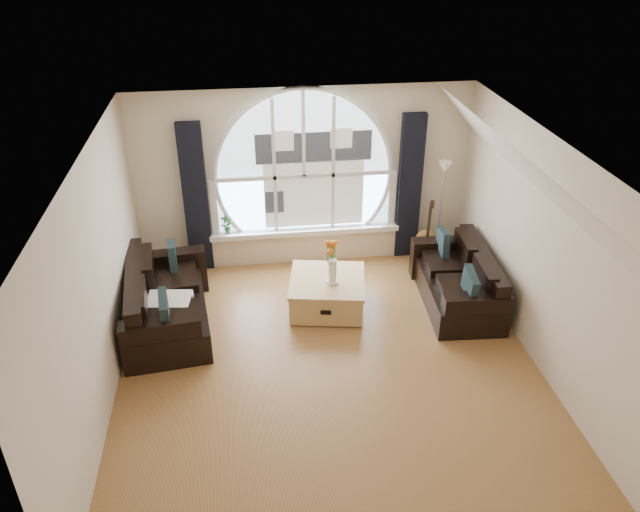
{
  "coord_description": "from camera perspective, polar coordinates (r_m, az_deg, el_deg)",
  "views": [
    {
      "loc": [
        -0.88,
        -5.75,
        4.86
      ],
      "look_at": [
        0.0,
        0.9,
        1.05
      ],
      "focal_mm": 34.61,
      "sensor_mm": 36.0,
      "label": 1
    }
  ],
  "objects": [
    {
      "name": "curtain_left",
      "position": [
        9.19,
        -11.43,
        5.18
      ],
      "size": [
        0.35,
        0.12,
        2.3
      ],
      "primitive_type": "cube",
      "color": "black",
      "rests_on": "ground"
    },
    {
      "name": "wall_front",
      "position": [
        4.7,
        6.21,
        -18.95
      ],
      "size": [
        5.0,
        0.01,
        2.7
      ],
      "primitive_type": "cube",
      "color": "beige",
      "rests_on": "ground"
    },
    {
      "name": "sofa_left",
      "position": [
        8.28,
        -13.93,
        -3.96
      ],
      "size": [
        1.16,
        2.0,
        0.85
      ],
      "primitive_type": "cube",
      "rotation": [
        0.0,
        0.0,
        0.11
      ],
      "color": "black",
      "rests_on": "ground"
    },
    {
      "name": "potted_plant",
      "position": [
        9.37,
        -8.64,
        2.92
      ],
      "size": [
        0.19,
        0.16,
        0.3
      ],
      "primitive_type": "imported",
      "rotation": [
        0.0,
        0.0,
        0.39
      ],
      "color": "#1E6023",
      "rests_on": "window_sill"
    },
    {
      "name": "window_sill",
      "position": [
        9.5,
        -1.39,
        2.33
      ],
      "size": [
        2.9,
        0.22,
        0.08
      ],
      "primitive_type": "cube",
      "color": "white",
      "rests_on": "wall_back"
    },
    {
      "name": "wall_left",
      "position": [
        6.92,
        -19.95,
        -2.83
      ],
      "size": [
        0.01,
        5.5,
        2.7
      ],
      "primitive_type": "cube",
      "color": "beige",
      "rests_on": "ground"
    },
    {
      "name": "sofa_right",
      "position": [
        8.71,
        12.57,
        -2.0
      ],
      "size": [
        0.98,
        1.8,
        0.78
      ],
      "primitive_type": "cube",
      "rotation": [
        0.0,
        0.0,
        -0.06
      ],
      "color": "black",
      "rests_on": "ground"
    },
    {
      "name": "curtain_right",
      "position": [
        9.49,
        8.28,
        6.27
      ],
      "size": [
        0.35,
        0.12,
        2.3
      ],
      "primitive_type": "cube",
      "color": "black",
      "rests_on": "ground"
    },
    {
      "name": "ceiling",
      "position": [
        6.2,
        1.11,
        9.23
      ],
      "size": [
        5.0,
        5.5,
        0.01
      ],
      "primitive_type": "cube",
      "color": "silver",
      "rests_on": "ground"
    },
    {
      "name": "wall_back",
      "position": [
        9.23,
        -1.52,
        7.25
      ],
      "size": [
        5.0,
        0.01,
        2.7
      ],
      "primitive_type": "cube",
      "color": "beige",
      "rests_on": "ground"
    },
    {
      "name": "arched_window",
      "position": [
        9.11,
        -1.52,
        8.78
      ],
      "size": [
        2.6,
        0.06,
        2.15
      ],
      "primitive_type": "cube",
      "color": "silver",
      "rests_on": "wall_back"
    },
    {
      "name": "ground",
      "position": [
        7.58,
        0.91,
        -10.29
      ],
      "size": [
        5.0,
        5.5,
        0.01
      ],
      "primitive_type": "cube",
      "color": "brown",
      "rests_on": "ground"
    },
    {
      "name": "attic_slope",
      "position": [
        6.99,
        19.36,
        6.85
      ],
      "size": [
        0.92,
        5.5,
        0.72
      ],
      "primitive_type": "cube",
      "color": "silver",
      "rests_on": "ground"
    },
    {
      "name": "throw_blanket",
      "position": [
        7.98,
        -13.9,
        -4.5
      ],
      "size": [
        0.61,
        0.61,
        0.1
      ],
      "primitive_type": "cube",
      "rotation": [
        0.0,
        0.0,
        -0.13
      ],
      "color": "silver",
      "rests_on": "sofa_left"
    },
    {
      "name": "vase_flowers",
      "position": [
        8.1,
        1.18,
        -0.13
      ],
      "size": [
        0.24,
        0.24,
        0.7
      ],
      "primitive_type": "cube",
      "color": "white",
      "rests_on": "coffee_chest"
    },
    {
      "name": "floor_lamp",
      "position": [
        9.63,
        11.05,
        4.08
      ],
      "size": [
        0.24,
        0.24,
        1.6
      ],
      "primitive_type": "cube",
      "color": "#B2B2B2",
      "rests_on": "ground"
    },
    {
      "name": "guitar",
      "position": [
        9.65,
        9.9,
        2.48
      ],
      "size": [
        0.43,
        0.36,
        1.06
      ],
      "primitive_type": "cube",
      "rotation": [
        0.0,
        0.0,
        -0.41
      ],
      "color": "olive",
      "rests_on": "ground"
    },
    {
      "name": "window_frame",
      "position": [
        9.08,
        -1.5,
        8.72
      ],
      "size": [
        2.76,
        0.08,
        2.15
      ],
      "primitive_type": "cube",
      "color": "white",
      "rests_on": "wall_back"
    },
    {
      "name": "coffee_chest",
      "position": [
        8.48,
        0.67,
        -3.34
      ],
      "size": [
        1.17,
        1.17,
        0.49
      ],
      "primitive_type": "cube",
      "rotation": [
        0.0,
        0.0,
        -0.18
      ],
      "color": "tan",
      "rests_on": "ground"
    },
    {
      "name": "neighbor_house",
      "position": [
        9.15,
        -0.56,
        8.07
      ],
      "size": [
        1.7,
        0.02,
        1.5
      ],
      "primitive_type": "cube",
      "color": "silver",
      "rests_on": "wall_back"
    },
    {
      "name": "wall_right",
      "position": [
        7.53,
        20.16,
        -0.13
      ],
      "size": [
        0.01,
        5.5,
        2.7
      ],
      "primitive_type": "cube",
      "color": "beige",
      "rests_on": "ground"
    }
  ]
}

